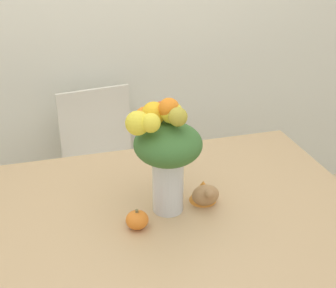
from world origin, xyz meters
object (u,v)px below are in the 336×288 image
flower_vase (165,148)px  turkey_figurine (204,192)px  pumpkin (137,220)px  dining_chair_near_window (104,170)px

flower_vase → turkey_figurine: flower_vase is taller
pumpkin → turkey_figurine: 0.29m
flower_vase → turkey_figurine: size_ratio=3.11×
turkey_figurine → flower_vase: bearing=179.6°
turkey_figurine → dining_chair_near_window: dining_chair_near_window is taller
flower_vase → turkey_figurine: 0.26m
pumpkin → dining_chair_near_window: (0.01, 0.93, -0.32)m
flower_vase → turkey_figurine: bearing=-0.4°
pumpkin → turkey_figurine: turkey_figurine is taller
turkey_figurine → dining_chair_near_window: bearing=107.7°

